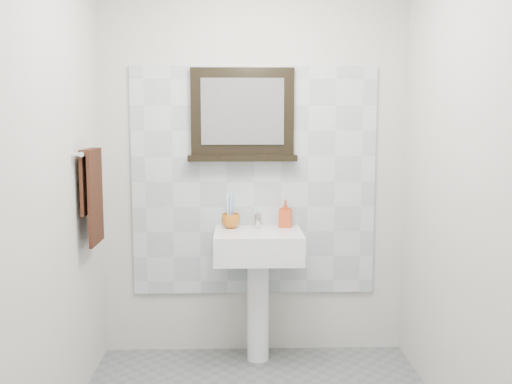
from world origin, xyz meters
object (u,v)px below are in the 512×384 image
(soap_dispenser, at_px, (285,214))
(framed_mirror, at_px, (242,117))
(pedestal_sink, at_px, (258,260))
(hand_towel, at_px, (92,189))
(toothbrush_cup, at_px, (231,221))

(soap_dispenser, xyz_separation_m, framed_mirror, (-0.28, 0.05, 0.63))
(soap_dispenser, bearing_deg, pedestal_sink, -129.52)
(pedestal_sink, xyz_separation_m, soap_dispenser, (0.18, 0.14, 0.27))
(soap_dispenser, relative_size, framed_mirror, 0.25)
(soap_dispenser, relative_size, hand_towel, 0.32)
(framed_mirror, bearing_deg, toothbrush_cup, -137.75)
(soap_dispenser, bearing_deg, hand_towel, -147.34)
(soap_dispenser, bearing_deg, toothbrush_cup, -163.04)
(framed_mirror, xyz_separation_m, hand_towel, (-0.87, -0.45, -0.41))
(toothbrush_cup, bearing_deg, hand_towel, -154.08)
(toothbrush_cup, relative_size, framed_mirror, 0.17)
(pedestal_sink, relative_size, hand_towel, 1.75)
(pedestal_sink, relative_size, toothbrush_cup, 8.04)
(soap_dispenser, xyz_separation_m, hand_towel, (-1.15, -0.41, 0.22))
(toothbrush_cup, relative_size, hand_towel, 0.22)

